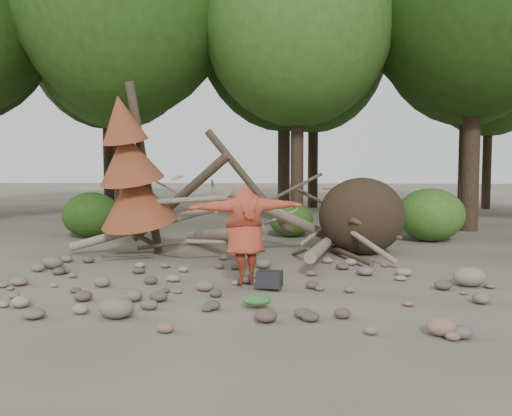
{
  "coord_description": "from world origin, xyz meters",
  "views": [
    {
      "loc": [
        0.74,
        -10.37,
        2.31
      ],
      "look_at": [
        0.05,
        1.5,
        1.4
      ],
      "focal_mm": 40.0,
      "sensor_mm": 36.0,
      "label": 1
    }
  ],
  "objects": [
    {
      "name": "boulder_front_left",
      "position": [
        -1.84,
        -2.08,
        0.16
      ],
      "size": [
        0.53,
        0.48,
        0.32
      ],
      "primitive_type": "ellipsoid",
      "color": "#6A6458",
      "rests_on": "ground"
    },
    {
      "name": "cloth_green",
      "position": [
        0.23,
        -1.38,
        0.09
      ],
      "size": [
        0.46,
        0.39,
        0.17
      ],
      "primitive_type": "ellipsoid",
      "color": "#316D2B",
      "rests_on": "ground"
    },
    {
      "name": "bush_right",
      "position": [
        5.0,
        7.0,
        0.8
      ],
      "size": [
        2.0,
        2.0,
        1.6
      ],
      "primitive_type": "ellipsoid",
      "color": "#3A6C21",
      "rests_on": "ground"
    },
    {
      "name": "backpack",
      "position": [
        0.38,
        -0.04,
        0.15
      ],
      "size": [
        0.5,
        0.39,
        0.3
      ],
      "primitive_type": "cube",
      "rotation": [
        0.0,
        0.0,
        -0.21
      ],
      "color": "black",
      "rests_on": "ground"
    },
    {
      "name": "deadfall_pile",
      "position": [
        2.02,
        4.24,
        0.95
      ],
      "size": [
        8.55,
        5.24,
        3.3
      ],
      "color": "#332619",
      "rests_on": "ground"
    },
    {
      "name": "boulder_front_right",
      "position": [
        2.81,
        -2.7,
        0.13
      ],
      "size": [
        0.43,
        0.38,
        0.26
      ],
      "primitive_type": "ellipsoid",
      "color": "#856653",
      "rests_on": "ground"
    },
    {
      "name": "ground",
      "position": [
        0.0,
        0.0,
        0.0
      ],
      "size": [
        120.0,
        120.0,
        0.0
      ],
      "primitive_type": "plane",
      "color": "#514C44",
      "rests_on": "ground"
    },
    {
      "name": "cloth_orange",
      "position": [
        0.3,
        -1.33,
        0.05
      ],
      "size": [
        0.28,
        0.23,
        0.1
      ],
      "primitive_type": "ellipsoid",
      "color": "#B34A1E",
      "rests_on": "ground"
    },
    {
      "name": "bush_mid",
      "position": [
        0.8,
        7.8,
        0.56
      ],
      "size": [
        1.4,
        1.4,
        1.12
      ],
      "primitive_type": "ellipsoid",
      "color": "#2F5B1A",
      "rests_on": "ground"
    },
    {
      "name": "dead_conifer",
      "position": [
        -3.12,
        3.37,
        2.11
      ],
      "size": [
        2.06,
        2.16,
        4.35
      ],
      "color": "#4C3F30",
      "rests_on": "ground"
    },
    {
      "name": "boulder_mid_right",
      "position": [
        4.16,
        0.53,
        0.18
      ],
      "size": [
        0.61,
        0.55,
        0.37
      ],
      "primitive_type": "ellipsoid",
      "color": "gray",
      "rests_on": "ground"
    },
    {
      "name": "forest_backdrop",
      "position": [
        -1.01,
        13.89,
        8.87
      ],
      "size": [
        33.68,
        19.18,
        15.68
      ],
      "color": "#38281C",
      "rests_on": "ground"
    },
    {
      "name": "bush_left",
      "position": [
        -5.5,
        7.2,
        0.72
      ],
      "size": [
        1.8,
        1.8,
        1.44
      ],
      "primitive_type": "ellipsoid",
      "color": "#244813",
      "rests_on": "ground"
    },
    {
      "name": "frisbee_thrower",
      "position": [
        -0.08,
        0.16,
        1.02
      ],
      "size": [
        2.72,
        1.43,
        2.02
      ],
      "color": "#9F3724",
      "rests_on": "ground"
    },
    {
      "name": "boulder_mid_left",
      "position": [
        -4.5,
        1.85,
        0.14
      ],
      "size": [
        0.48,
        0.43,
        0.29
      ],
      "primitive_type": "ellipsoid",
      "color": "#605A51",
      "rests_on": "ground"
    }
  ]
}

